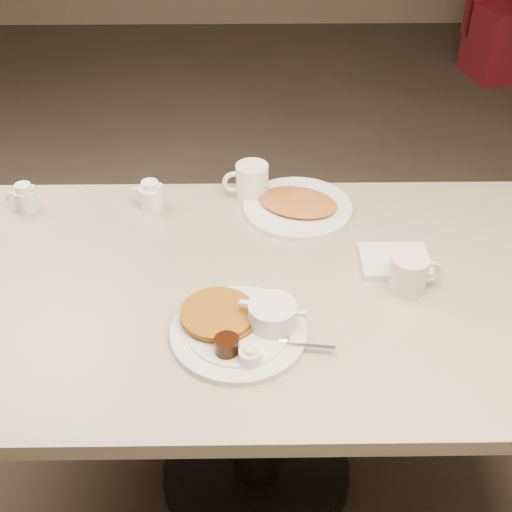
{
  "coord_description": "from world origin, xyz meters",
  "views": [
    {
      "loc": [
        -0.02,
        -1.2,
        1.77
      ],
      "look_at": [
        0.0,
        0.02,
        0.82
      ],
      "focal_mm": 47.12,
      "sensor_mm": 36.0,
      "label": 1
    }
  ],
  "objects_px": {
    "creamer_right": "(150,196)",
    "diner_table": "(256,336)",
    "main_plate": "(242,325)",
    "coffee_mug_far": "(251,181)",
    "hash_plate": "(298,206)",
    "creamer_left": "(25,198)",
    "coffee_mug_near": "(410,273)"
  },
  "relations": [
    {
      "from": "main_plate",
      "to": "creamer_left",
      "type": "distance_m",
      "value": 0.76
    },
    {
      "from": "hash_plate",
      "to": "creamer_right",
      "type": "bearing_deg",
      "value": 177.07
    },
    {
      "from": "creamer_left",
      "to": "hash_plate",
      "type": "bearing_deg",
      "value": -0.87
    },
    {
      "from": "diner_table",
      "to": "creamer_left",
      "type": "relative_size",
      "value": 16.55
    },
    {
      "from": "diner_table",
      "to": "creamer_right",
      "type": "xyz_separation_m",
      "value": [
        -0.28,
        0.33,
        0.21
      ]
    },
    {
      "from": "creamer_right",
      "to": "diner_table",
      "type": "bearing_deg",
      "value": -49.8
    },
    {
      "from": "hash_plate",
      "to": "coffee_mug_near",
      "type": "bearing_deg",
      "value": -54.49
    },
    {
      "from": "coffee_mug_far",
      "to": "creamer_left",
      "type": "xyz_separation_m",
      "value": [
        -0.61,
        -0.06,
        -0.01
      ]
    },
    {
      "from": "coffee_mug_far",
      "to": "creamer_right",
      "type": "bearing_deg",
      "value": -170.23
    },
    {
      "from": "coffee_mug_near",
      "to": "coffee_mug_far",
      "type": "relative_size",
      "value": 0.99
    },
    {
      "from": "diner_table",
      "to": "coffee_mug_far",
      "type": "distance_m",
      "value": 0.44
    },
    {
      "from": "main_plate",
      "to": "coffee_mug_near",
      "type": "relative_size",
      "value": 2.97
    },
    {
      "from": "diner_table",
      "to": "creamer_right",
      "type": "bearing_deg",
      "value": 130.2
    },
    {
      "from": "main_plate",
      "to": "coffee_mug_near",
      "type": "height_order",
      "value": "coffee_mug_near"
    },
    {
      "from": "main_plate",
      "to": "creamer_right",
      "type": "height_order",
      "value": "creamer_right"
    },
    {
      "from": "diner_table",
      "to": "coffee_mug_far",
      "type": "relative_size",
      "value": 11.46
    },
    {
      "from": "creamer_right",
      "to": "main_plate",
      "type": "bearing_deg",
      "value": -63.17
    },
    {
      "from": "main_plate",
      "to": "creamer_right",
      "type": "relative_size",
      "value": 4.0
    },
    {
      "from": "main_plate",
      "to": "coffee_mug_far",
      "type": "distance_m",
      "value": 0.54
    },
    {
      "from": "diner_table",
      "to": "hash_plate",
      "type": "relative_size",
      "value": 3.92
    },
    {
      "from": "coffee_mug_far",
      "to": "hash_plate",
      "type": "height_order",
      "value": "coffee_mug_far"
    },
    {
      "from": "coffee_mug_far",
      "to": "creamer_left",
      "type": "distance_m",
      "value": 0.61
    },
    {
      "from": "diner_table",
      "to": "coffee_mug_far",
      "type": "bearing_deg",
      "value": 91.41
    },
    {
      "from": "coffee_mug_far",
      "to": "hash_plate",
      "type": "relative_size",
      "value": 0.34
    },
    {
      "from": "coffee_mug_far",
      "to": "main_plate",
      "type": "bearing_deg",
      "value": -92.42
    },
    {
      "from": "main_plate",
      "to": "creamer_right",
      "type": "xyz_separation_m",
      "value": [
        -0.25,
        0.49,
        0.01
      ]
    },
    {
      "from": "creamer_left",
      "to": "main_plate",
      "type": "bearing_deg",
      "value": -39.6
    },
    {
      "from": "coffee_mug_near",
      "to": "hash_plate",
      "type": "distance_m",
      "value": 0.41
    },
    {
      "from": "main_plate",
      "to": "coffee_mug_far",
      "type": "height_order",
      "value": "coffee_mug_far"
    },
    {
      "from": "diner_table",
      "to": "creamer_right",
      "type": "height_order",
      "value": "creamer_right"
    },
    {
      "from": "coffee_mug_near",
      "to": "hash_plate",
      "type": "height_order",
      "value": "coffee_mug_near"
    },
    {
      "from": "main_plate",
      "to": "creamer_right",
      "type": "distance_m",
      "value": 0.55
    }
  ]
}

